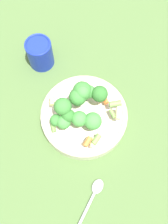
% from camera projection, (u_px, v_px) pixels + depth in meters
% --- Properties ---
extents(ground_plane, '(3.00, 3.00, 0.00)m').
position_uv_depth(ground_plane, '(84.00, 119.00, 0.70)').
color(ground_plane, '#4C6B38').
extents(bowl, '(0.22, 0.22, 0.04)m').
position_uv_depth(bowl, '(84.00, 116.00, 0.68)').
color(bowl, beige).
rests_on(bowl, ground_plane).
extents(pasta_salad, '(0.16, 0.18, 0.08)m').
position_uv_depth(pasta_salad, '(81.00, 105.00, 0.62)').
color(pasta_salad, '#8CB766').
rests_on(pasta_salad, bowl).
extents(cup, '(0.07, 0.07, 0.09)m').
position_uv_depth(cup, '(40.00, 53.00, 0.72)').
color(cup, '#192DAD').
rests_on(cup, ground_plane).
extents(spoon, '(0.16, 0.11, 0.01)m').
position_uv_depth(spoon, '(91.00, 201.00, 0.62)').
color(spoon, silver).
rests_on(spoon, ground_plane).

